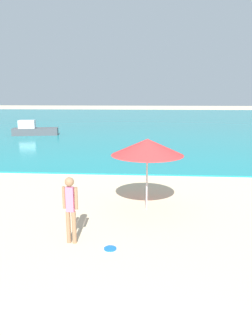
{
  "coord_description": "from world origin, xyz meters",
  "views": [
    {
      "loc": [
        0.26,
        -0.78,
        3.33
      ],
      "look_at": [
        -0.44,
        8.8,
        1.06
      ],
      "focal_mm": 32.95,
      "sensor_mm": 36.0,
      "label": 1
    }
  ],
  "objects_px": {
    "person_standing": "(70,206)",
    "beach_umbrella": "(147,147)",
    "frisbee": "(110,249)",
    "boat_near": "(34,130)"
  },
  "relations": [
    {
      "from": "person_standing",
      "to": "boat_near",
      "type": "bearing_deg",
      "value": 119.26
    },
    {
      "from": "frisbee",
      "to": "boat_near",
      "type": "distance_m",
      "value": 20.95
    },
    {
      "from": "person_standing",
      "to": "beach_umbrella",
      "type": "height_order",
      "value": "beach_umbrella"
    },
    {
      "from": "person_standing",
      "to": "beach_umbrella",
      "type": "bearing_deg",
      "value": 59.67
    },
    {
      "from": "boat_near",
      "to": "frisbee",
      "type": "bearing_deg",
      "value": -76.96
    },
    {
      "from": "frisbee",
      "to": "beach_umbrella",
      "type": "relative_size",
      "value": 0.13
    },
    {
      "from": "person_standing",
      "to": "boat_near",
      "type": "height_order",
      "value": "person_standing"
    },
    {
      "from": "person_standing",
      "to": "beach_umbrella",
      "type": "relative_size",
      "value": 0.74
    },
    {
      "from": "beach_umbrella",
      "to": "boat_near",
      "type": "bearing_deg",
      "value": 120.16
    },
    {
      "from": "frisbee",
      "to": "person_standing",
      "type": "bearing_deg",
      "value": 164.97
    }
  ]
}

